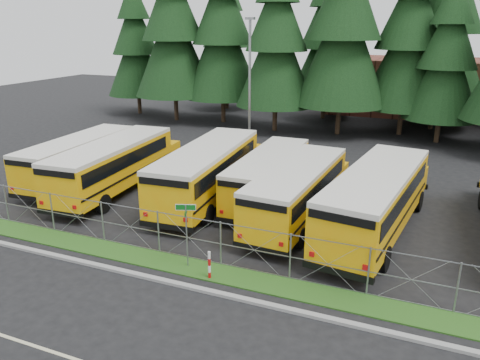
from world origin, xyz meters
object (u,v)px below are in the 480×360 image
bus_0 (82,159)px  light_standard (250,81)px  bus_5 (300,192)px  bus_1 (117,166)px  street_sign (186,222)px  striped_bollard (209,265)px  bus_4 (270,177)px  bus_3 (210,173)px  bus_6 (377,202)px

bus_0 → light_standard: (7.25, 10.93, 4.08)m
bus_0 → bus_5: (14.63, -0.82, 0.03)m
bus_1 → street_sign: 10.84m
bus_0 → striped_bollard: bearing=-34.5°
striped_bollard → bus_4: bearing=94.3°
bus_5 → bus_3: bearing=174.0°
bus_0 → bus_3: 9.09m
bus_3 → light_standard: bearing=95.7°
light_standard → street_sign: bearing=-76.4°
bus_0 → bus_6: bus_6 is taller
bus_3 → striped_bollard: 9.09m
bus_1 → bus_3: (5.81, 0.84, 0.06)m
bus_1 → striped_bollard: 12.20m
bus_0 → bus_5: size_ratio=0.98×
bus_0 → bus_3: bearing=-2.2°
bus_5 → striped_bollard: size_ratio=9.25×
street_sign → bus_5: bearing=66.7°
bus_4 → striped_bollard: bearing=-86.7°
bus_3 → street_sign: 8.07m
bus_3 → bus_5: 5.61m
striped_bollard → bus_6: bearing=51.8°
bus_1 → street_sign: bearing=-42.4°
bus_1 → bus_6: bearing=-4.8°
bus_1 → bus_4: bearing=9.1°
bus_4 → bus_6: bearing=-21.6°
striped_bollard → light_standard: size_ratio=0.12×
bus_5 → bus_6: 3.90m
bus_0 → bus_1: size_ratio=0.92×
bus_3 → street_sign: (2.65, -7.61, 0.44)m
bus_5 → striped_bollard: (-1.62, -7.26, -0.85)m
striped_bollard → light_standard: (-5.76, 19.00, 4.90)m
bus_0 → bus_5: 14.65m
bus_4 → bus_6: 6.64m
bus_4 → street_sign: size_ratio=3.75×
bus_4 → light_standard: bearing=116.7°
bus_3 → street_sign: size_ratio=4.32×
bus_3 → light_standard: 11.68m
bus_5 → light_standard: 14.45m
bus_3 → bus_6: bearing=-10.8°
bus_5 → bus_6: (3.89, -0.24, 0.16)m
bus_1 → striped_bollard: size_ratio=9.76×
bus_0 → bus_3: (9.08, 0.07, 0.17)m
bus_4 → striped_bollard: 9.41m
street_sign → bus_0: bearing=147.3°
bus_1 → light_standard: size_ratio=1.16×
bus_0 → bus_1: 3.37m
bus_1 → light_standard: light_standard is taller
bus_3 → bus_5: size_ratio=1.09×
bus_4 → light_standard: light_standard is taller
bus_4 → striped_bollard: bus_4 is taller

